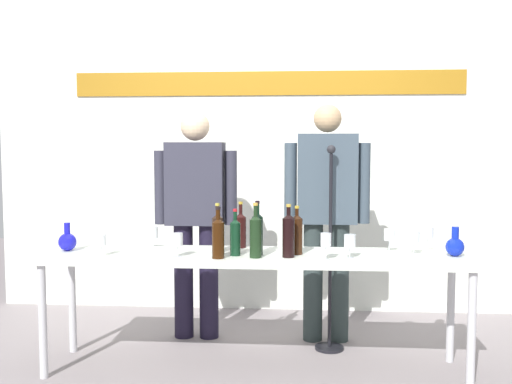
% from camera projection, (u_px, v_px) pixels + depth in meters
% --- Properties ---
extents(ground_plane, '(10.00, 10.00, 0.00)m').
position_uv_depth(ground_plane, '(254.00, 369.00, 3.70)').
color(ground_plane, gray).
extents(back_wall, '(4.70, 0.11, 3.00)m').
position_uv_depth(back_wall, '(267.00, 136.00, 5.00)').
color(back_wall, white).
rests_on(back_wall, ground).
extents(display_table, '(2.66, 0.56, 0.74)m').
position_uv_depth(display_table, '(254.00, 263.00, 3.64)').
color(display_table, silver).
rests_on(display_table, ground).
extents(decanter_blue_left, '(0.11, 0.11, 0.18)m').
position_uv_depth(decanter_blue_left, '(67.00, 241.00, 3.73)').
color(decanter_blue_left, '#1919BF').
rests_on(decanter_blue_left, display_table).
extents(decanter_blue_right, '(0.11, 0.11, 0.18)m').
position_uv_depth(decanter_blue_right, '(455.00, 246.00, 3.55)').
color(decanter_blue_right, '#1025B3').
rests_on(decanter_blue_right, display_table).
extents(presenter_left, '(0.61, 0.22, 1.66)m').
position_uv_depth(presenter_left, '(196.00, 209.00, 4.26)').
color(presenter_left, black).
rests_on(presenter_left, ground).
extents(presenter_right, '(0.61, 0.22, 1.71)m').
position_uv_depth(presenter_right, '(327.00, 207.00, 4.18)').
color(presenter_right, '#2A3635').
rests_on(presenter_right, ground).
extents(wine_bottle_0, '(0.07, 0.07, 0.31)m').
position_uv_depth(wine_bottle_0, '(218.00, 237.00, 3.48)').
color(wine_bottle_0, black).
rests_on(wine_bottle_0, display_table).
extents(wine_bottle_1, '(0.07, 0.07, 0.33)m').
position_uv_depth(wine_bottle_1, '(256.00, 235.00, 3.50)').
color(wine_bottle_1, black).
rests_on(wine_bottle_1, display_table).
extents(wine_bottle_2, '(0.06, 0.06, 0.29)m').
position_uv_depth(wine_bottle_2, '(235.00, 236.00, 3.57)').
color(wine_bottle_2, black).
rests_on(wine_bottle_2, display_table).
extents(wine_bottle_3, '(0.07, 0.07, 0.31)m').
position_uv_depth(wine_bottle_3, '(218.00, 232.00, 3.67)').
color(wine_bottle_3, black).
rests_on(wine_bottle_3, display_table).
extents(wine_bottle_4, '(0.07, 0.07, 0.30)m').
position_uv_depth(wine_bottle_4, '(297.00, 233.00, 3.61)').
color(wine_bottle_4, black).
rests_on(wine_bottle_4, display_table).
extents(wine_bottle_5, '(0.07, 0.07, 0.33)m').
position_uv_depth(wine_bottle_5, '(257.00, 232.00, 3.59)').
color(wine_bottle_5, black).
rests_on(wine_bottle_5, display_table).
extents(wine_bottle_6, '(0.07, 0.07, 0.30)m').
position_uv_depth(wine_bottle_6, '(241.00, 229.00, 3.85)').
color(wine_bottle_6, black).
rests_on(wine_bottle_6, display_table).
extents(wine_bottle_7, '(0.07, 0.07, 0.32)m').
position_uv_depth(wine_bottle_7, '(288.00, 234.00, 3.51)').
color(wine_bottle_7, black).
rests_on(wine_bottle_7, display_table).
extents(wine_glass_left_0, '(0.07, 0.07, 0.15)m').
position_uv_depth(wine_glass_left_0, '(177.00, 240.00, 3.53)').
color(wine_glass_left_0, white).
rests_on(wine_glass_left_0, display_table).
extents(wine_glass_left_1, '(0.07, 0.07, 0.14)m').
position_uv_depth(wine_glass_left_1, '(153.00, 233.00, 3.87)').
color(wine_glass_left_1, white).
rests_on(wine_glass_left_1, display_table).
extents(wine_glass_left_2, '(0.06, 0.06, 0.13)m').
position_uv_depth(wine_glass_left_2, '(101.00, 241.00, 3.55)').
color(wine_glass_left_2, white).
rests_on(wine_glass_left_2, display_table).
extents(wine_glass_right_0, '(0.07, 0.07, 0.14)m').
position_uv_depth(wine_glass_right_0, '(350.00, 241.00, 3.49)').
color(wine_glass_right_0, white).
rests_on(wine_glass_right_0, display_table).
extents(wine_glass_right_1, '(0.07, 0.07, 0.14)m').
position_uv_depth(wine_glass_right_1, '(389.00, 235.00, 3.71)').
color(wine_glass_right_1, white).
rests_on(wine_glass_right_1, display_table).
extents(wine_glass_right_2, '(0.07, 0.07, 0.15)m').
position_uv_depth(wine_glass_right_2, '(414.00, 237.00, 3.59)').
color(wine_glass_right_2, white).
rests_on(wine_glass_right_2, display_table).
extents(wine_glass_right_3, '(0.07, 0.07, 0.15)m').
position_uv_depth(wine_glass_right_3, '(428.00, 233.00, 3.74)').
color(wine_glass_right_3, white).
rests_on(wine_glass_right_3, display_table).
extents(wine_glass_right_4, '(0.06, 0.06, 0.16)m').
position_uv_depth(wine_glass_right_4, '(326.00, 240.00, 3.43)').
color(wine_glass_right_4, white).
rests_on(wine_glass_right_4, display_table).
extents(microphone_stand, '(0.20, 0.20, 1.42)m').
position_uv_depth(microphone_stand, '(330.00, 283.00, 4.03)').
color(microphone_stand, black).
rests_on(microphone_stand, ground).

